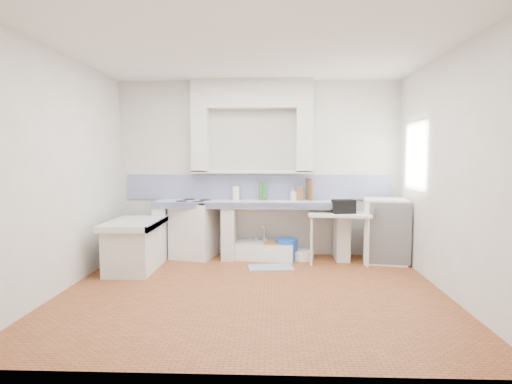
{
  "coord_description": "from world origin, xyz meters",
  "views": [
    {
      "loc": [
        0.24,
        -5.08,
        1.59
      ],
      "look_at": [
        0.0,
        1.0,
        1.1
      ],
      "focal_mm": 30.74,
      "sensor_mm": 36.0,
      "label": 1
    }
  ],
  "objects_px": {
    "sink": "(264,251)",
    "stove": "(194,230)",
    "side_table": "(339,238)",
    "fridge": "(385,230)"
  },
  "relations": [
    {
      "from": "side_table",
      "to": "sink",
      "type": "bearing_deg",
      "value": 172.82
    },
    {
      "from": "sink",
      "to": "fridge",
      "type": "distance_m",
      "value": 1.86
    },
    {
      "from": "fridge",
      "to": "side_table",
      "type": "bearing_deg",
      "value": -161.18
    },
    {
      "from": "sink",
      "to": "side_table",
      "type": "xyz_separation_m",
      "value": [
        1.12,
        -0.25,
        0.26
      ]
    },
    {
      "from": "side_table",
      "to": "fridge",
      "type": "relative_size",
      "value": 0.94
    },
    {
      "from": "stove",
      "to": "sink",
      "type": "xyz_separation_m",
      "value": [
        1.12,
        -0.05,
        -0.32
      ]
    },
    {
      "from": "fridge",
      "to": "stove",
      "type": "bearing_deg",
      "value": -174.07
    },
    {
      "from": "sink",
      "to": "side_table",
      "type": "distance_m",
      "value": 1.18
    },
    {
      "from": "sink",
      "to": "stove",
      "type": "bearing_deg",
      "value": -174.03
    },
    {
      "from": "sink",
      "to": "side_table",
      "type": "bearing_deg",
      "value": -3.8
    }
  ]
}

